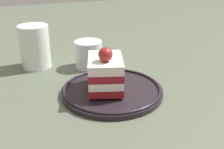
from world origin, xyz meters
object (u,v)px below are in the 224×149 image
(fork, at_px, (107,69))
(drink_glass_near, at_px, (89,56))
(dessert_plate, at_px, (112,90))
(cake_slice, at_px, (105,72))
(drink_glass_far, at_px, (35,49))

(fork, xyz_separation_m, drink_glass_near, (-0.07, -0.03, 0.01))
(fork, distance_m, drink_glass_near, 0.08)
(dessert_plate, relative_size, cake_slice, 1.86)
(drink_glass_near, bearing_deg, dessert_plate, 2.00)
(cake_slice, xyz_separation_m, drink_glass_far, (-0.22, -0.12, -0.00))
(dessert_plate, distance_m, cake_slice, 0.05)
(cake_slice, distance_m, drink_glass_far, 0.25)
(cake_slice, xyz_separation_m, fork, (-0.09, 0.04, -0.03))
(dessert_plate, height_order, cake_slice, cake_slice)
(dessert_plate, xyz_separation_m, drink_glass_far, (-0.22, -0.14, 0.04))
(cake_slice, bearing_deg, drink_glass_near, 177.08)
(dessert_plate, height_order, drink_glass_far, drink_glass_far)
(fork, bearing_deg, dessert_plate, -12.35)
(drink_glass_far, bearing_deg, drink_glass_near, 69.83)
(fork, distance_m, drink_glass_far, 0.20)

